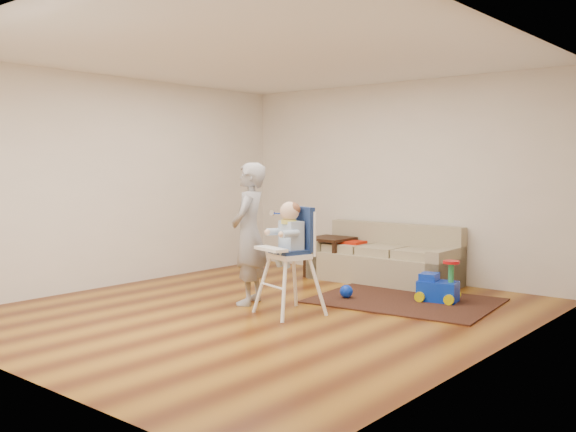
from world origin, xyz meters
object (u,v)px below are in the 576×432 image
Objects in this scene: high_chair at (290,260)px; sofa at (383,254)px; adult at (249,234)px; ride_on_toy at (438,280)px; side_table at (330,257)px; toy_ball at (346,291)px.

sofa is at bearing 111.86° from high_chair.
adult reaches higher than high_chair.
sofa is 1.35m from ride_on_toy.
ride_on_toy is 0.40× the size of high_chair.
side_table reaches higher than toy_ball.
adult is at bearing -103.15° from sofa.
toy_ball is 0.10× the size of adult.
ride_on_toy is 0.30× the size of adult.
adult is at bearing -80.44° from side_table.
sofa is 4.18× the size of ride_on_toy.
high_chair is at bearing -91.72° from toy_ball.
adult reaches higher than ride_on_toy.
sofa is 1.28m from toy_ball.
high_chair is at bearing 56.41° from adult.
sofa is 2.24m from high_chair.
toy_ball is (0.25, -1.22, -0.29)m from sofa.
high_chair is (1.02, -2.12, 0.30)m from side_table.
side_table is 2.37m from high_chair.
adult is (-0.68, 0.10, 0.22)m from high_chair.
high_chair is 0.72m from adult.
sofa is 2.21m from adult.
high_chair is at bearing -85.35° from sofa.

